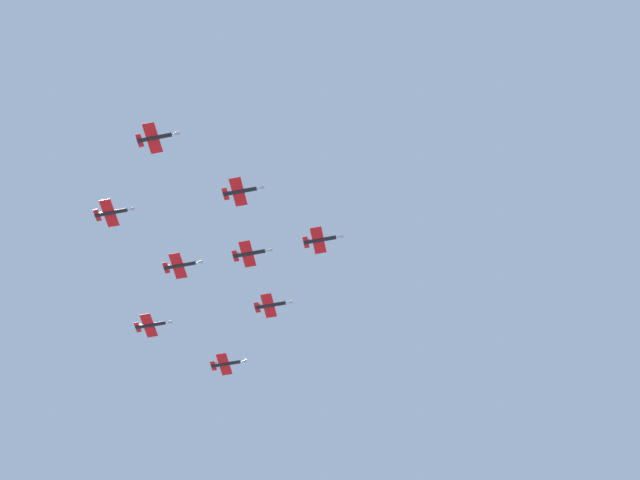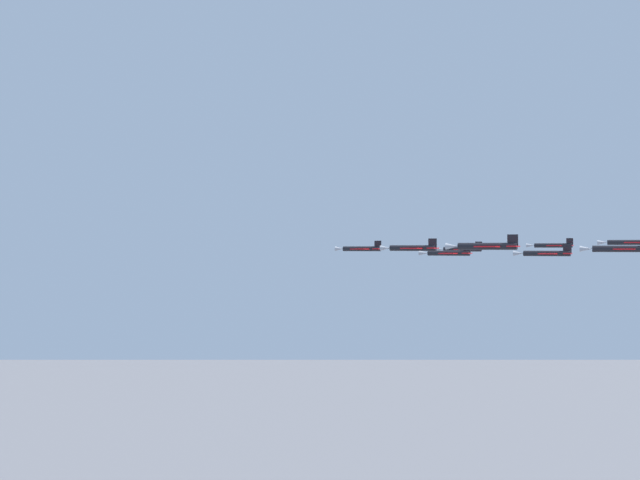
{
  "view_description": "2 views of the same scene",
  "coord_description": "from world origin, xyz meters",
  "px_view_note": "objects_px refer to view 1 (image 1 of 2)",
  "views": [
    {
      "loc": [
        -86.09,
        26.93,
        3.14
      ],
      "look_at": [
        -12.29,
        -0.44,
        163.64
      ],
      "focal_mm": 35.46,
      "sensor_mm": 36.0,
      "label": 1
    },
    {
      "loc": [
        145.48,
        -23.3,
        164.03
      ],
      "look_at": [
        -8.61,
        -10.47,
        165.62
      ],
      "focal_mm": 38.64,
      "sensor_mm": 36.0,
      "label": 2
    }
  ],
  "objects_px": {
    "jet_port_trail": "(181,265)",
    "jet_starboard_trail": "(151,325)",
    "jet_starboard_inner": "(241,191)",
    "jet_starboard_outer": "(227,364)",
    "jet_lead": "(321,240)",
    "jet_port_inner": "(271,305)",
    "jet_port_outer": "(250,253)",
    "jet_center_rear": "(155,138)",
    "jet_tail_end": "(112,213)"
  },
  "relations": [
    {
      "from": "jet_starboard_outer",
      "to": "jet_center_rear",
      "type": "height_order",
      "value": "jet_center_rear"
    },
    {
      "from": "jet_port_inner",
      "to": "jet_starboard_outer",
      "type": "relative_size",
      "value": 1.0
    },
    {
      "from": "jet_starboard_inner",
      "to": "jet_port_outer",
      "type": "xyz_separation_m",
      "value": [
        16.95,
        -8.07,
        -0.8
      ]
    },
    {
      "from": "jet_center_rear",
      "to": "jet_starboard_trail",
      "type": "height_order",
      "value": "jet_center_rear"
    },
    {
      "from": "jet_starboard_inner",
      "to": "jet_starboard_trail",
      "type": "xyz_separation_m",
      "value": [
        51.29,
        12.63,
        0.23
      ]
    },
    {
      "from": "jet_port_trail",
      "to": "jet_starboard_trail",
      "type": "distance_m",
      "value": 23.94
    },
    {
      "from": "jet_port_inner",
      "to": "jet_lead",
      "type": "bearing_deg",
      "value": 45.0
    },
    {
      "from": "jet_starboard_outer",
      "to": "jet_tail_end",
      "type": "distance_m",
      "value": 59.06
    },
    {
      "from": "jet_starboard_inner",
      "to": "jet_tail_end",
      "type": "xyz_separation_m",
      "value": [
        19.33,
        31.96,
        1.55
      ]
    },
    {
      "from": "jet_center_rear",
      "to": "jet_tail_end",
      "type": "xyz_separation_m",
      "value": [
        25.64,
        6.31,
        0.61
      ]
    },
    {
      "from": "jet_starboard_inner",
      "to": "jet_port_outer",
      "type": "height_order",
      "value": "jet_starboard_inner"
    },
    {
      "from": "jet_port_inner",
      "to": "jet_starboard_outer",
      "type": "distance_m",
      "value": 26.41
    },
    {
      "from": "jet_port_outer",
      "to": "jet_center_rear",
      "type": "xyz_separation_m",
      "value": [
        -23.26,
        33.71,
        1.74
      ]
    },
    {
      "from": "jet_lead",
      "to": "jet_port_inner",
      "type": "bearing_deg",
      "value": -135.0
    },
    {
      "from": "jet_lead",
      "to": "jet_tail_end",
      "type": "distance_m",
      "value": 59.07
    },
    {
      "from": "jet_lead",
      "to": "jet_center_rear",
      "type": "xyz_separation_m",
      "value": [
        -12.63,
        51.29,
        0.81
      ]
    },
    {
      "from": "jet_lead",
      "to": "jet_port_inner",
      "type": "distance_m",
      "value": 26.41
    },
    {
      "from": "jet_port_inner",
      "to": "jet_center_rear",
      "type": "height_order",
      "value": "jet_center_rear"
    },
    {
      "from": "jet_port_trail",
      "to": "jet_starboard_trail",
      "type": "relative_size",
      "value": 1.0
    },
    {
      "from": "jet_port_inner",
      "to": "jet_starboard_outer",
      "type": "height_order",
      "value": "jet_starboard_outer"
    },
    {
      "from": "jet_starboard_outer",
      "to": "jet_port_trail",
      "type": "relative_size",
      "value": 1.0
    },
    {
      "from": "jet_port_outer",
      "to": "jet_starboard_outer",
      "type": "height_order",
      "value": "jet_starboard_outer"
    },
    {
      "from": "jet_port_inner",
      "to": "jet_center_rear",
      "type": "distance_m",
      "value": 59.06
    },
    {
      "from": "jet_starboard_inner",
      "to": "jet_center_rear",
      "type": "height_order",
      "value": "jet_center_rear"
    },
    {
      "from": "jet_port_outer",
      "to": "jet_starboard_outer",
      "type": "relative_size",
      "value": 1.0
    },
    {
      "from": "jet_starboard_inner",
      "to": "jet_port_trail",
      "type": "bearing_deg",
      "value": -129.81
    },
    {
      "from": "jet_starboard_trail",
      "to": "jet_port_outer",
      "type": "bearing_deg",
      "value": 62.24
    },
    {
      "from": "jet_port_inner",
      "to": "jet_starboard_inner",
      "type": "relative_size",
      "value": 1.0
    },
    {
      "from": "jet_center_rear",
      "to": "jet_port_outer",
      "type": "bearing_deg",
      "value": 155.77
    },
    {
      "from": "jet_starboard_outer",
      "to": "jet_center_rear",
      "type": "relative_size",
      "value": 1.0
    },
    {
      "from": "jet_starboard_inner",
      "to": "jet_starboard_trail",
      "type": "height_order",
      "value": "jet_starboard_trail"
    },
    {
      "from": "jet_starboard_inner",
      "to": "jet_tail_end",
      "type": "height_order",
      "value": "jet_tail_end"
    },
    {
      "from": "jet_starboard_inner",
      "to": "jet_starboard_outer",
      "type": "bearing_deg",
      "value": -161.57
    },
    {
      "from": "jet_port_outer",
      "to": "jet_starboard_trail",
      "type": "distance_m",
      "value": 40.11
    },
    {
      "from": "jet_lead",
      "to": "jet_port_outer",
      "type": "height_order",
      "value": "jet_lead"
    },
    {
      "from": "jet_starboard_outer",
      "to": "jet_tail_end",
      "type": "height_order",
      "value": "jet_tail_end"
    },
    {
      "from": "jet_port_inner",
      "to": "jet_port_outer",
      "type": "distance_m",
      "value": 18.8
    },
    {
      "from": "jet_tail_end",
      "to": "jet_starboard_inner",
      "type": "bearing_deg",
      "value": 90.0
    },
    {
      "from": "jet_lead",
      "to": "jet_starboard_outer",
      "type": "height_order",
      "value": "jet_starboard_outer"
    },
    {
      "from": "jet_port_outer",
      "to": "jet_tail_end",
      "type": "xyz_separation_m",
      "value": [
        2.38,
        40.03,
        2.35
      ]
    },
    {
      "from": "jet_port_inner",
      "to": "jet_tail_end",
      "type": "xyz_separation_m",
      "value": [
        -12.63,
        51.29,
        1.22
      ]
    },
    {
      "from": "jet_starboard_trail",
      "to": "jet_port_inner",
      "type": "bearing_deg",
      "value": 90.0
    },
    {
      "from": "jet_starboard_trail",
      "to": "jet_tail_end",
      "type": "bearing_deg",
      "value": -0.0
    },
    {
      "from": "jet_center_rear",
      "to": "jet_port_trail",
      "type": "bearing_deg",
      "value": -174.29
    },
    {
      "from": "jet_port_outer",
      "to": "jet_port_trail",
      "type": "relative_size",
      "value": 1.0
    },
    {
      "from": "jet_starboard_inner",
      "to": "jet_starboard_trail",
      "type": "distance_m",
      "value": 52.82
    },
    {
      "from": "jet_port_inner",
      "to": "jet_starboard_inner",
      "type": "height_order",
      "value": "jet_port_inner"
    },
    {
      "from": "jet_port_trail",
      "to": "jet_port_inner",
      "type": "bearing_deg",
      "value": 129.81
    },
    {
      "from": "jet_port_outer",
      "to": "jet_port_trail",
      "type": "height_order",
      "value": "jet_port_trail"
    },
    {
      "from": "jet_port_trail",
      "to": "jet_starboard_trail",
      "type": "height_order",
      "value": "jet_starboard_trail"
    }
  ]
}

